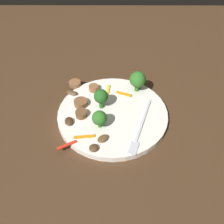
{
  "coord_description": "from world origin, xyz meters",
  "views": [
    {
      "loc": [
        0.43,
        0.0,
        0.45
      ],
      "look_at": [
        0.0,
        0.0,
        0.02
      ],
      "focal_mm": 39.5,
      "sensor_mm": 36.0,
      "label": 1
    }
  ],
  "objects_px": {
    "broccoli_floret_1": "(100,97)",
    "pepper_strip_0": "(108,90)",
    "plate": "(112,114)",
    "fork": "(139,129)",
    "sausage_slice_2": "(80,103)",
    "pepper_strip_1": "(123,94)",
    "mushroom_2": "(71,93)",
    "broccoli_floret_0": "(137,80)",
    "sausage_slice_0": "(93,88)",
    "pepper_strip_2": "(66,145)",
    "mushroom_0": "(93,148)",
    "pepper_strip_3": "(84,137)",
    "mushroom_3": "(102,139)",
    "broccoli_floret_2": "(99,118)",
    "sausage_slice_3": "(74,83)",
    "mushroom_1": "(68,121)",
    "sausage_slice_1": "(81,114)"
  },
  "relations": [
    {
      "from": "sausage_slice_2",
      "to": "pepper_strip_2",
      "type": "xyz_separation_m",
      "value": [
        0.13,
        -0.02,
        -0.01
      ]
    },
    {
      "from": "sausage_slice_2",
      "to": "pepper_strip_2",
      "type": "bearing_deg",
      "value": -8.4
    },
    {
      "from": "plate",
      "to": "sausage_slice_2",
      "type": "bearing_deg",
      "value": -107.19
    },
    {
      "from": "pepper_strip_2",
      "to": "sausage_slice_2",
      "type": "bearing_deg",
      "value": 171.6
    },
    {
      "from": "sausage_slice_0",
      "to": "mushroom_3",
      "type": "distance_m",
      "value": 0.18
    },
    {
      "from": "sausage_slice_3",
      "to": "mushroom_1",
      "type": "height_order",
      "value": "same"
    },
    {
      "from": "broccoli_floret_2",
      "to": "mushroom_0",
      "type": "xyz_separation_m",
      "value": [
        0.07,
        -0.01,
        -0.02
      ]
    },
    {
      "from": "sausage_slice_2",
      "to": "pepper_strip_3",
      "type": "relative_size",
      "value": 0.72
    },
    {
      "from": "fork",
      "to": "mushroom_2",
      "type": "relative_size",
      "value": 5.55
    },
    {
      "from": "broccoli_floret_2",
      "to": "sausage_slice_3",
      "type": "relative_size",
      "value": 1.42
    },
    {
      "from": "pepper_strip_2",
      "to": "pepper_strip_3",
      "type": "xyz_separation_m",
      "value": [
        -0.02,
        0.04,
        0.0
      ]
    },
    {
      "from": "plate",
      "to": "sausage_slice_2",
      "type": "height_order",
      "value": "sausage_slice_2"
    },
    {
      "from": "broccoli_floret_2",
      "to": "pepper_strip_3",
      "type": "distance_m",
      "value": 0.05
    },
    {
      "from": "sausage_slice_0",
      "to": "pepper_strip_2",
      "type": "relative_size",
      "value": 0.58
    },
    {
      "from": "mushroom_0",
      "to": "pepper_strip_3",
      "type": "bearing_deg",
      "value": -144.64
    },
    {
      "from": "plate",
      "to": "fork",
      "type": "relative_size",
      "value": 1.58
    },
    {
      "from": "broccoli_floret_0",
      "to": "sausage_slice_0",
      "type": "xyz_separation_m",
      "value": [
        -0.0,
        -0.12,
        -0.03
      ]
    },
    {
      "from": "sausage_slice_3",
      "to": "pepper_strip_1",
      "type": "xyz_separation_m",
      "value": [
        0.04,
        0.14,
        -0.0
      ]
    },
    {
      "from": "fork",
      "to": "mushroom_1",
      "type": "distance_m",
      "value": 0.17
    },
    {
      "from": "sausage_slice_3",
      "to": "mushroom_2",
      "type": "xyz_separation_m",
      "value": [
        0.04,
        -0.0,
        -0.0
      ]
    },
    {
      "from": "sausage_slice_0",
      "to": "mushroom_3",
      "type": "relative_size",
      "value": 0.94
    },
    {
      "from": "broccoli_floret_2",
      "to": "mushroom_3",
      "type": "distance_m",
      "value": 0.05
    },
    {
      "from": "broccoli_floret_1",
      "to": "pepper_strip_2",
      "type": "distance_m",
      "value": 0.15
    },
    {
      "from": "broccoli_floret_1",
      "to": "mushroom_3",
      "type": "relative_size",
      "value": 1.94
    },
    {
      "from": "broccoli_floret_0",
      "to": "pepper_strip_3",
      "type": "xyz_separation_m",
      "value": [
        0.16,
        -0.13,
        -0.03
      ]
    },
    {
      "from": "mushroom_1",
      "to": "pepper_strip_2",
      "type": "xyz_separation_m",
      "value": [
        0.07,
        0.0,
        -0.0
      ]
    },
    {
      "from": "plate",
      "to": "pepper_strip_3",
      "type": "height_order",
      "value": "pepper_strip_3"
    },
    {
      "from": "pepper_strip_1",
      "to": "pepper_strip_3",
      "type": "xyz_separation_m",
      "value": [
        0.15,
        -0.09,
        -0.0
      ]
    },
    {
      "from": "pepper_strip_1",
      "to": "mushroom_2",
      "type": "bearing_deg",
      "value": -90.68
    },
    {
      "from": "broccoli_floret_2",
      "to": "pepper_strip_1",
      "type": "height_order",
      "value": "broccoli_floret_2"
    },
    {
      "from": "pepper_strip_2",
      "to": "pepper_strip_0",
      "type": "bearing_deg",
      "value": 154.69
    },
    {
      "from": "fork",
      "to": "mushroom_2",
      "type": "distance_m",
      "value": 0.21
    },
    {
      "from": "sausage_slice_2",
      "to": "plate",
      "type": "bearing_deg",
      "value": 72.81
    },
    {
      "from": "pepper_strip_3",
      "to": "mushroom_0",
      "type": "bearing_deg",
      "value": 35.36
    },
    {
      "from": "plate",
      "to": "broccoli_floret_1",
      "type": "xyz_separation_m",
      "value": [
        -0.02,
        -0.03,
        0.04
      ]
    },
    {
      "from": "sausage_slice_0",
      "to": "pepper_strip_2",
      "type": "xyz_separation_m",
      "value": [
        0.19,
        -0.05,
        -0.01
      ]
    },
    {
      "from": "mushroom_0",
      "to": "pepper_strip_3",
      "type": "xyz_separation_m",
      "value": [
        -0.03,
        -0.02,
        -0.0
      ]
    },
    {
      "from": "mushroom_1",
      "to": "pepper_strip_2",
      "type": "height_order",
      "value": "mushroom_1"
    },
    {
      "from": "broccoli_floret_0",
      "to": "pepper_strip_3",
      "type": "distance_m",
      "value": 0.21
    },
    {
      "from": "pepper_strip_0",
      "to": "sausage_slice_0",
      "type": "bearing_deg",
      "value": -93.25
    },
    {
      "from": "sausage_slice_1",
      "to": "sausage_slice_2",
      "type": "bearing_deg",
      "value": -172.64
    },
    {
      "from": "mushroom_2",
      "to": "broccoli_floret_1",
      "type": "bearing_deg",
      "value": 58.08
    },
    {
      "from": "plate",
      "to": "mushroom_0",
      "type": "relative_size",
      "value": 12.99
    },
    {
      "from": "broccoli_floret_1",
      "to": "pepper_strip_0",
      "type": "bearing_deg",
      "value": 165.92
    },
    {
      "from": "broccoli_floret_1",
      "to": "pepper_strip_3",
      "type": "relative_size",
      "value": 1.14
    },
    {
      "from": "broccoli_floret_0",
      "to": "pepper_strip_0",
      "type": "relative_size",
      "value": 1.39
    },
    {
      "from": "fork",
      "to": "pepper_strip_1",
      "type": "xyz_separation_m",
      "value": [
        -0.12,
        -0.03,
        0.0
      ]
    },
    {
      "from": "broccoli_floret_0",
      "to": "broccoli_floret_1",
      "type": "relative_size",
      "value": 1.07
    },
    {
      "from": "plate",
      "to": "sausage_slice_0",
      "type": "relative_size",
      "value": 10.37
    },
    {
      "from": "mushroom_0",
      "to": "pepper_strip_2",
      "type": "height_order",
      "value": "mushroom_0"
    }
  ]
}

